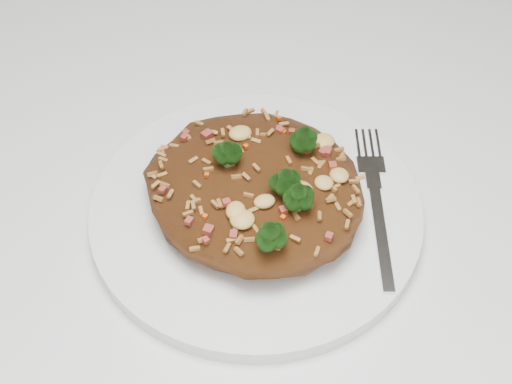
# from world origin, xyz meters

# --- Properties ---
(dining_table) EXTENTS (1.20, 0.80, 0.75)m
(dining_table) POSITION_xyz_m (0.00, 0.00, 0.66)
(dining_table) COLOR silver
(dining_table) RESTS_ON ground
(plate) EXTENTS (0.26, 0.26, 0.01)m
(plate) POSITION_xyz_m (0.12, -0.02, 0.76)
(plate) COLOR white
(plate) RESTS_ON dining_table
(fried_rice) EXTENTS (0.17, 0.15, 0.06)m
(fried_rice) POSITION_xyz_m (0.12, -0.02, 0.79)
(fried_rice) COLOR brown
(fried_rice) RESTS_ON plate
(fork) EXTENTS (0.11, 0.14, 0.00)m
(fork) POSITION_xyz_m (0.20, 0.03, 0.77)
(fork) COLOR silver
(fork) RESTS_ON plate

